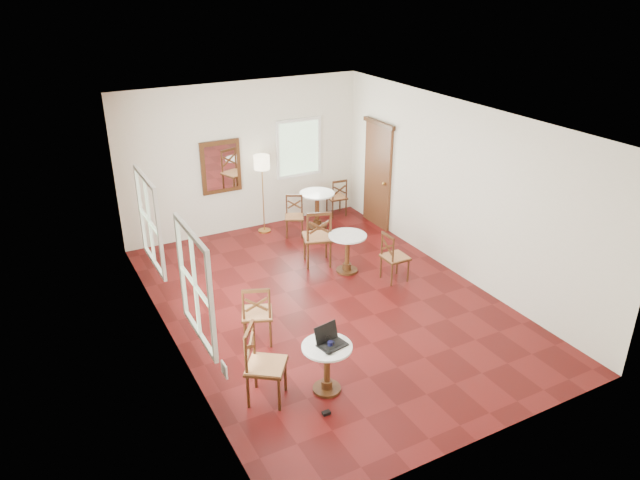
# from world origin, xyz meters

# --- Properties ---
(ground) EXTENTS (7.00, 7.00, 0.00)m
(ground) POSITION_xyz_m (0.00, 0.00, 0.00)
(ground) COLOR #560F0E
(ground) RESTS_ON ground
(room_shell) EXTENTS (5.02, 7.02, 3.01)m
(room_shell) POSITION_xyz_m (-0.06, 0.27, 1.89)
(room_shell) COLOR white
(room_shell) RESTS_ON ground
(cafe_table_near) EXTENTS (0.64, 0.64, 0.67)m
(cafe_table_near) POSITION_xyz_m (-1.08, -1.89, 0.42)
(cafe_table_near) COLOR #422410
(cafe_table_near) RESTS_ON ground
(cafe_table_mid) EXTENTS (0.67, 0.67, 0.71)m
(cafe_table_mid) POSITION_xyz_m (0.82, 0.82, 0.44)
(cafe_table_mid) COLOR #422410
(cafe_table_mid) RESTS_ON ground
(cafe_table_back) EXTENTS (0.72, 0.72, 0.76)m
(cafe_table_back) POSITION_xyz_m (1.29, 2.83, 0.47)
(cafe_table_back) COLOR #422410
(cafe_table_back) RESTS_ON ground
(chair_near_a) EXTENTS (0.57, 0.57, 0.95)m
(chair_near_a) POSITION_xyz_m (-1.43, -0.47, 0.47)
(chair_near_a) COLOR #422410
(chair_near_a) RESTS_ON ground
(chair_near_b) EXTENTS (0.66, 0.66, 1.02)m
(chair_near_b) POSITION_xyz_m (-1.83, -1.67, 0.51)
(chair_near_b) COLOR #422410
(chair_near_b) RESTS_ON ground
(chair_mid_a) EXTENTS (0.63, 0.63, 1.08)m
(chair_mid_a) POSITION_xyz_m (0.50, 1.32, 0.54)
(chair_mid_a) COLOR #422410
(chair_mid_a) RESTS_ON ground
(chair_mid_b) EXTENTS (0.41, 0.41, 0.89)m
(chair_mid_b) POSITION_xyz_m (1.36, 0.16, 0.44)
(chair_mid_b) COLOR #422410
(chair_mid_b) RESTS_ON ground
(chair_back_a) EXTENTS (0.42, 0.42, 0.84)m
(chair_back_a) POSITION_xyz_m (1.98, 3.21, 0.42)
(chair_back_a) COLOR #422410
(chair_back_a) RESTS_ON ground
(chair_back_b) EXTENTS (0.50, 0.50, 0.82)m
(chair_back_b) POSITION_xyz_m (0.70, 2.70, 0.41)
(chair_back_b) COLOR #422410
(chair_back_b) RESTS_ON ground
(floor_lamp) EXTENTS (0.31, 0.31, 1.61)m
(floor_lamp) POSITION_xyz_m (0.23, 3.15, 1.36)
(floor_lamp) COLOR #BF8C3F
(floor_lamp) RESTS_ON ground
(laptop) EXTENTS (0.39, 0.34, 0.24)m
(laptop) POSITION_xyz_m (-1.02, -1.87, 0.73)
(laptop) COLOR black
(laptop) RESTS_ON cafe_table_near
(mouse) EXTENTS (0.11, 0.08, 0.04)m
(mouse) POSITION_xyz_m (-1.13, -2.05, 0.69)
(mouse) COLOR black
(mouse) RESTS_ON cafe_table_near
(navy_mug) EXTENTS (0.10, 0.06, 0.08)m
(navy_mug) POSITION_xyz_m (-1.05, -1.92, 0.71)
(navy_mug) COLOR black
(navy_mug) RESTS_ON cafe_table_near
(water_glass) EXTENTS (0.06, 0.06, 0.10)m
(water_glass) POSITION_xyz_m (-1.04, -1.83, 0.72)
(water_glass) COLOR white
(water_glass) RESTS_ON cafe_table_near
(power_adapter) EXTENTS (0.10, 0.06, 0.04)m
(power_adapter) POSITION_xyz_m (-1.30, -2.29, 0.02)
(power_adapter) COLOR black
(power_adapter) RESTS_ON ground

